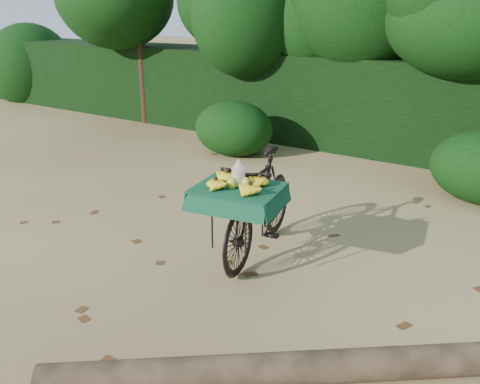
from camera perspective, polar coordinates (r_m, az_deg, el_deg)
The scene contains 7 objects.
ground at distance 5.04m, azimuth -1.12°, elevation -11.70°, with size 80.00×80.00×0.00m, color tan.
vendor_bicycle at distance 5.65m, azimuth 2.14°, elevation -1.34°, with size 1.05×2.02×1.18m.
fallen_log at distance 3.99m, azimuth 4.15°, elevation -19.23°, with size 0.25×0.25×3.47m, color brown.
hedge_backdrop at distance 10.25m, azimuth 20.12°, elevation 8.81°, with size 26.00×1.80×1.80m, color black.
tree_row at distance 9.55m, azimuth 15.71°, elevation 15.23°, with size 14.50×2.00×4.00m, color black, non-canonical shape.
bush_clumps at distance 8.33m, azimuth 19.37°, elevation 3.42°, with size 8.80×1.70×0.90m, color black, non-canonical shape.
leaf_litter at distance 5.51m, azimuth 2.88°, elevation -8.74°, with size 7.00×7.30×0.01m, color #553116, non-canonical shape.
Camera 1 is at (2.52, -3.49, 2.63)m, focal length 38.00 mm.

